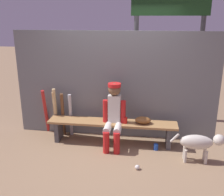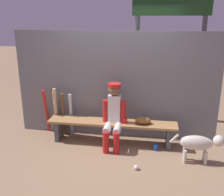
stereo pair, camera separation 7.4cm
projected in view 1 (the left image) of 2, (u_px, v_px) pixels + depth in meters
ground_plane at (112, 143)px, 4.89m from camera, size 30.00×30.00×0.00m
chainlink_fence at (115, 86)px, 4.93m from camera, size 3.81×0.03×2.02m
dugout_bench at (112, 126)px, 4.79m from camera, size 2.35×0.36×0.42m
player_seated at (114, 114)px, 4.60m from camera, size 0.41×0.55×1.15m
baseball_glove at (143, 120)px, 4.67m from camera, size 0.28×0.20×0.12m
bat_aluminum_silver at (71, 115)px, 5.08m from camera, size 0.08×0.13×0.85m
bat_wood_dark at (63, 115)px, 5.09m from camera, size 0.09×0.16×0.86m
bat_wood_natural at (56, 112)px, 5.10m from camera, size 0.07×0.14×0.95m
bat_wood_tan at (55, 113)px, 5.16m from camera, size 0.11×0.24×0.89m
bat_aluminum_red at (46, 111)px, 5.17m from camera, size 0.10×0.29×0.92m
baseball at (137, 167)px, 4.03m from camera, size 0.07×0.07×0.07m
cup_on_ground at (156, 147)px, 4.61m from camera, size 0.08×0.08×0.11m
cup_on_bench at (125, 120)px, 4.68m from camera, size 0.08×0.08×0.11m
scoreboard at (173, 16)px, 5.42m from camera, size 1.88×0.27×3.31m
dog at (200, 143)px, 4.17m from camera, size 0.84×0.20×0.49m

